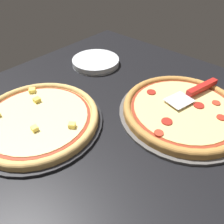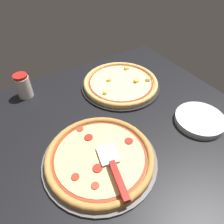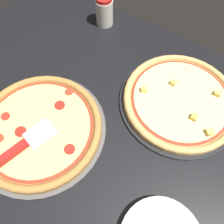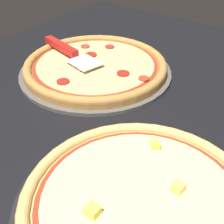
{
  "view_description": "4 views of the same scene",
  "coord_description": "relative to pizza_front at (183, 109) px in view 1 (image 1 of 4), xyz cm",
  "views": [
    {
      "loc": [
        -28.08,
        46.65,
        48.95
      ],
      "look_at": [
        7.96,
        6.09,
        3.0
      ],
      "focal_mm": 35.0,
      "sensor_mm": 36.0,
      "label": 1
    },
    {
      "loc": [
        -30.02,
        -54.13,
        69.25
      ],
      "look_at": [
        7.96,
        6.09,
        3.0
      ],
      "focal_mm": 35.0,
      "sensor_mm": 36.0,
      "label": 2
    },
    {
      "loc": [
        26.85,
        -21.86,
        66.13
      ],
      "look_at": [
        7.96,
        6.09,
        3.0
      ],
      "focal_mm": 35.0,
      "sensor_mm": 36.0,
      "label": 3
    },
    {
      "loc": [
        53.2,
        38.48,
        42.53
      ],
      "look_at": [
        7.96,
        6.09,
        3.0
      ],
      "focal_mm": 50.0,
      "sensor_mm": 36.0,
      "label": 4
    }
  ],
  "objects": [
    {
      "name": "pizza_back",
      "position": [
        32.84,
        34.99,
        -0.07
      ],
      "size": [
        39.11,
        39.11,
        3.38
      ],
      "color": "#DBAD60",
      "rests_on": "pizza_pan_back"
    },
    {
      "name": "pizza_pan_back",
      "position": [
        32.83,
        35.0,
        -1.83
      ],
      "size": [
        41.61,
        41.61,
        1.0
      ],
      "primitive_type": "cylinder",
      "color": "black",
      "rests_on": "ground_plane"
    },
    {
      "name": "pizza_pan_front",
      "position": [
        0.0,
        -0.0,
        -1.83
      ],
      "size": [
        42.86,
        42.86,
        1.0
      ],
      "primitive_type": "cylinder",
      "color": "#565451",
      "rests_on": "ground_plane"
    },
    {
      "name": "pizza_front",
      "position": [
        0.0,
        0.0,
        0.0
      ],
      "size": [
        40.29,
        40.29,
        2.82
      ],
      "color": "#B77F3D",
      "rests_on": "pizza_pan_front"
    },
    {
      "name": "serving_spatula",
      "position": [
        0.36,
        -10.93,
        2.34
      ],
      "size": [
        10.05,
        23.92,
        2.0
      ],
      "color": "silver",
      "rests_on": "pizza_front"
    },
    {
      "name": "ground_plane",
      "position": [
        8.46,
        11.41,
        -4.13
      ],
      "size": [
        130.72,
        108.08,
        3.6
      ],
      "primitive_type": "cube",
      "color": "black"
    },
    {
      "name": "plate_stack",
      "position": [
        47.32,
        -5.91,
        -0.93
      ],
      "size": [
        21.6,
        21.6,
        2.8
      ],
      "color": "silver",
      "rests_on": "ground_plane"
    }
  ]
}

